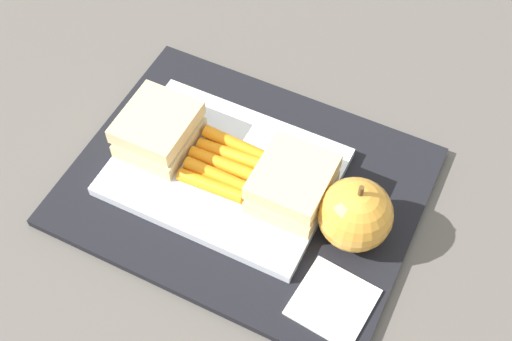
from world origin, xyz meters
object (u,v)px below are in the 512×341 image
Objects in this scene: food_tray at (224,172)px; sandwich_half_left at (158,130)px; apple at (355,215)px; paper_napkin at (333,302)px; carrot_sticks_bundle at (223,165)px; sandwich_half_right at (292,184)px.

sandwich_half_left is (-0.08, 0.00, 0.03)m from food_tray.
apple reaches higher than paper_napkin.
food_tray is 3.29× the size of paper_napkin.
food_tray is 0.01m from carrot_sticks_bundle.
sandwich_half_right is at bearing 0.00° from food_tray.
apple is (0.15, -0.01, 0.02)m from carrot_sticks_bundle.
food_tray is 0.08m from sandwich_half_left.
food_tray reaches higher than paper_napkin.
apple is at bearing -2.73° from food_tray.
carrot_sticks_bundle is 0.93× the size of apple.
sandwich_half_left is 1.00× the size of sandwich_half_right.
apple reaches higher than carrot_sticks_bundle.
food_tray is at bearing 0.00° from sandwich_half_left.
paper_napkin is (0.16, -0.08, -0.02)m from carrot_sticks_bundle.
sandwich_half_right is 0.12m from paper_napkin.
paper_napkin is (0.01, -0.08, -0.04)m from apple.
apple is 0.09m from paper_napkin.
carrot_sticks_bundle is 1.12× the size of paper_napkin.
paper_napkin is (0.16, -0.08, -0.00)m from food_tray.
sandwich_half_right is at bearing 134.20° from paper_napkin.
apple reaches higher than sandwich_half_left.
carrot_sticks_bundle reaches higher than paper_napkin.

